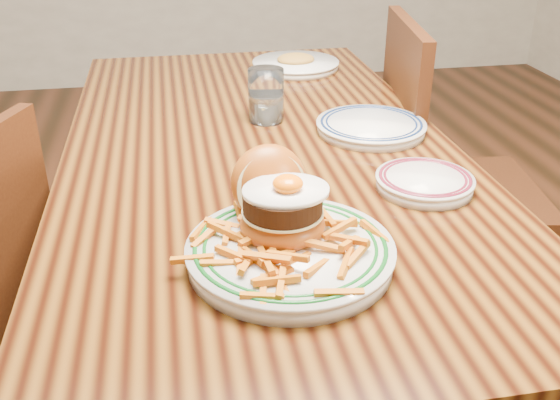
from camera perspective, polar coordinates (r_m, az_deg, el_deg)
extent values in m
plane|color=black|center=(1.81, -1.47, -17.26)|extent=(6.00, 6.00, 0.00)
cube|color=black|center=(1.40, -1.83, 4.27)|extent=(0.85, 1.60, 0.05)
cylinder|color=black|center=(2.22, -13.96, 2.04)|extent=(0.07, 0.07, 0.70)
cylinder|color=black|center=(2.28, 4.58, 3.51)|extent=(0.07, 0.07, 0.70)
cylinder|color=#371B0B|center=(1.66, -18.79, -14.63)|extent=(0.04, 0.04, 0.40)
cube|color=#371B0B|center=(1.89, 16.28, 0.51)|extent=(0.51, 0.51, 0.04)
cube|color=#371B0B|center=(1.74, 11.04, 8.05)|extent=(0.10, 0.44, 0.47)
cylinder|color=#371B0B|center=(2.22, 18.86, -2.67)|extent=(0.04, 0.04, 0.43)
cylinder|color=#371B0B|center=(2.12, 9.16, -2.88)|extent=(0.04, 0.04, 0.43)
cylinder|color=#371B0B|center=(1.92, 22.33, -8.34)|extent=(0.04, 0.04, 0.43)
cylinder|color=#371B0B|center=(1.81, 11.11, -8.98)|extent=(0.04, 0.04, 0.43)
cylinder|color=silver|center=(0.96, 0.93, -5.11)|extent=(0.31, 0.31, 0.02)
cylinder|color=silver|center=(0.95, 0.94, -4.31)|extent=(0.32, 0.32, 0.01)
torus|color=#0D4D17|center=(0.95, 0.94, -4.20)|extent=(0.30, 0.30, 0.01)
torus|color=#0D4D17|center=(0.95, 0.94, -4.20)|extent=(0.27, 0.27, 0.01)
ellipsoid|color=#A64A15|center=(0.97, 0.24, -2.25)|extent=(0.13, 0.13, 0.06)
cylinder|color=#DACD88|center=(0.96, 0.24, -1.09)|extent=(0.13, 0.13, 0.00)
cylinder|color=black|center=(0.95, 0.25, -0.14)|extent=(0.12, 0.12, 0.03)
ellipsoid|color=white|center=(0.94, 0.54, 0.87)|extent=(0.13, 0.11, 0.01)
ellipsoid|color=#F86704|center=(0.93, 0.72, 1.49)|extent=(0.05, 0.05, 0.03)
ellipsoid|color=#A64A15|center=(1.02, -1.01, 1.60)|extent=(0.14, 0.12, 0.14)
cylinder|color=#DACD88|center=(1.00, -0.69, 1.00)|extent=(0.12, 0.05, 0.11)
cylinder|color=silver|center=(1.21, 13.05, 1.39)|extent=(0.18, 0.18, 0.02)
cylinder|color=silver|center=(1.20, 13.11, 1.94)|extent=(0.18, 0.18, 0.01)
torus|color=maroon|center=(1.20, 13.12, 2.03)|extent=(0.17, 0.17, 0.01)
torus|color=maroon|center=(1.20, 13.12, 2.03)|extent=(0.16, 0.16, 0.01)
cube|color=silver|center=(1.22, 13.85, 2.27)|extent=(0.11, 0.06, 0.00)
cylinder|color=silver|center=(1.46, 8.30, 6.49)|extent=(0.25, 0.25, 0.02)
cylinder|color=silver|center=(1.46, 8.33, 6.95)|extent=(0.25, 0.25, 0.01)
torus|color=#0D1E45|center=(1.46, 8.34, 7.02)|extent=(0.23, 0.23, 0.01)
torus|color=#0D1E45|center=(1.46, 8.34, 7.02)|extent=(0.21, 0.21, 0.01)
cylinder|color=white|center=(1.50, -1.29, 9.54)|extent=(0.08, 0.08, 0.13)
cylinder|color=silver|center=(1.51, -1.28, 8.47)|extent=(0.07, 0.07, 0.06)
cylinder|color=silver|center=(1.95, 1.44, 12.15)|extent=(0.26, 0.26, 0.02)
cylinder|color=silver|center=(1.95, 1.45, 12.51)|extent=(0.26, 0.26, 0.01)
ellipsoid|color=#B79034|center=(1.95, 1.45, 12.75)|extent=(0.11, 0.10, 0.03)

